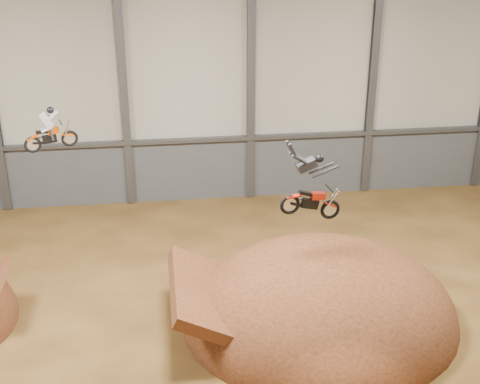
% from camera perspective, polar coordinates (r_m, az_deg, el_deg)
% --- Properties ---
extents(floor, '(40.00, 40.00, 0.00)m').
position_cam_1_polar(floor, '(25.10, -2.08, -14.74)').
color(floor, '#442B12').
rests_on(floor, ground).
extents(back_wall, '(40.00, 0.10, 14.00)m').
position_cam_1_polar(back_wall, '(35.63, -4.51, 9.79)').
color(back_wall, '#B2AE9D').
rests_on(back_wall, ground).
extents(lower_band_back, '(39.80, 0.18, 3.50)m').
position_cam_1_polar(lower_band_back, '(37.17, -4.25, 1.89)').
color(lower_band_back, '#4A4D51').
rests_on(lower_band_back, ground).
extents(steel_rail, '(39.80, 0.35, 0.20)m').
position_cam_1_polar(steel_rail, '(36.39, -4.32, 4.42)').
color(steel_rail, '#47494F').
rests_on(steel_rail, lower_band_back).
extents(steel_column_2, '(0.40, 0.36, 13.90)m').
position_cam_1_polar(steel_column_2, '(35.45, -9.96, 9.43)').
color(steel_column_2, '#47494F').
rests_on(steel_column_2, ground).
extents(steel_column_3, '(0.40, 0.36, 13.90)m').
position_cam_1_polar(steel_column_3, '(35.74, 0.93, 9.91)').
color(steel_column_3, '#47494F').
rests_on(steel_column_3, ground).
extents(steel_column_4, '(0.40, 0.36, 13.90)m').
position_cam_1_polar(steel_column_4, '(37.25, 11.29, 10.03)').
color(steel_column_4, '#47494F').
rests_on(steel_column_4, ground).
extents(landing_ramp, '(11.01, 9.74, 6.35)m').
position_cam_1_polar(landing_ramp, '(27.54, 6.83, -10.96)').
color(landing_ramp, '#3C1C0F').
rests_on(landing_ramp, ground).
extents(fmx_rider_a, '(2.31, 1.32, 1.99)m').
position_cam_1_polar(fmx_rider_a, '(27.35, -15.91, 5.39)').
color(fmx_rider_a, '#BF3F00').
extents(fmx_rider_b, '(3.85, 1.44, 3.42)m').
position_cam_1_polar(fmx_rider_b, '(24.37, 5.91, 0.82)').
color(fmx_rider_b, red).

